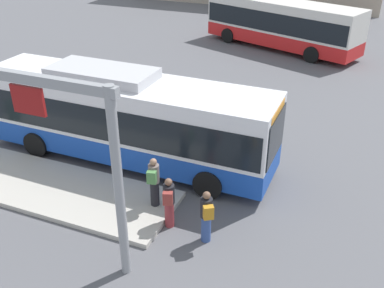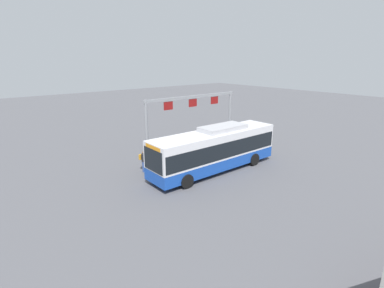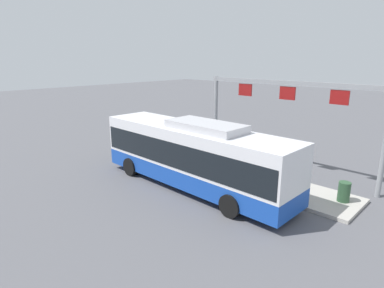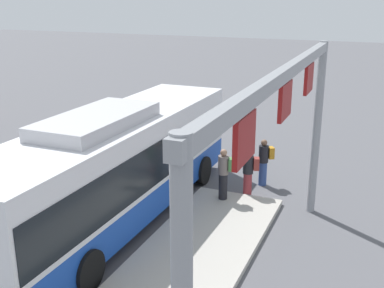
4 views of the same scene
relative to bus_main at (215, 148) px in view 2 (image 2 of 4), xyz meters
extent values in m
plane|color=#56565B|center=(0.01, 0.00, -1.81)|extent=(120.00, 120.00, 0.00)
cube|color=#B2ADA3|center=(-2.02, -2.86, -1.73)|extent=(10.00, 2.80, 0.16)
cube|color=#1947AD|center=(0.01, 0.00, -1.04)|extent=(11.00, 2.62, 0.85)
cube|color=silver|center=(0.01, 0.00, 0.34)|extent=(11.00, 2.62, 1.90)
cube|color=black|center=(0.01, 0.00, 0.14)|extent=(10.78, 2.66, 1.20)
cube|color=black|center=(5.51, -0.06, 0.24)|extent=(0.06, 2.13, 1.50)
cube|color=#B7B7BC|center=(-0.82, 0.01, 1.47)|extent=(3.86, 1.79, 0.36)
cube|color=orange|center=(5.44, -0.06, 1.09)|extent=(0.14, 1.75, 0.28)
cylinder|color=black|center=(3.71, 1.16, -1.31)|extent=(1.00, 0.31, 1.00)
cylinder|color=black|center=(3.68, -1.24, -1.31)|extent=(1.00, 0.31, 1.00)
cylinder|color=black|center=(-3.27, 1.24, -1.31)|extent=(1.00, 0.31, 1.00)
cylinder|color=black|center=(-3.29, -1.16, -1.31)|extent=(1.00, 0.31, 1.00)
cylinder|color=#334C8C|center=(4.36, -3.24, -1.39)|extent=(0.39, 0.39, 0.85)
cylinder|color=black|center=(4.36, -3.24, -0.66)|extent=(0.47, 0.47, 0.60)
sphere|color=brown|center=(4.36, -3.24, -0.25)|extent=(0.22, 0.22, 0.22)
cube|color=#BF7F1E|center=(4.51, -3.46, -0.63)|extent=(0.33, 0.30, 0.40)
cylinder|color=maroon|center=(3.13, -3.05, -1.39)|extent=(0.36, 0.36, 0.85)
cylinder|color=black|center=(3.13, -3.05, -0.66)|extent=(0.43, 0.43, 0.60)
sphere|color=brown|center=(3.13, -3.05, -0.25)|extent=(0.22, 0.22, 0.22)
cube|color=maroon|center=(3.21, -3.29, -0.63)|extent=(0.32, 0.26, 0.40)
cylinder|color=black|center=(2.36, -2.45, -1.23)|extent=(0.33, 0.33, 0.85)
cylinder|color=slate|center=(2.36, -2.45, -0.50)|extent=(0.41, 0.41, 0.60)
sphere|color=#9E755B|center=(2.36, -2.45, -0.09)|extent=(0.22, 0.22, 0.22)
cube|color=#4C8447|center=(2.42, -2.71, -0.47)|extent=(0.31, 0.24, 0.40)
cylinder|color=gray|center=(-7.08, -5.16, 0.79)|extent=(0.24, 0.24, 5.20)
cylinder|color=gray|center=(2.86, -5.16, 0.79)|extent=(0.24, 0.24, 5.20)
cube|color=gray|center=(-2.11, -5.16, 3.24)|extent=(10.34, 0.20, 0.24)
cube|color=maroon|center=(-4.85, -5.16, 2.69)|extent=(0.90, 0.08, 0.70)
cube|color=maroon|center=(-2.11, -5.16, 2.69)|extent=(0.90, 0.08, 0.70)
cube|color=maroon|center=(0.62, -5.16, 2.69)|extent=(0.90, 0.08, 0.70)
cylinder|color=#2D5133|center=(-6.20, -3.19, -1.20)|extent=(0.52, 0.52, 0.90)
camera|label=1|loc=(7.68, -12.37, 6.65)|focal=40.88mm
camera|label=2|loc=(15.00, 15.32, 6.60)|focal=27.41mm
camera|label=3|loc=(-10.47, 11.01, 4.55)|focal=30.11mm
camera|label=4|loc=(-11.15, -6.96, 4.67)|focal=44.96mm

